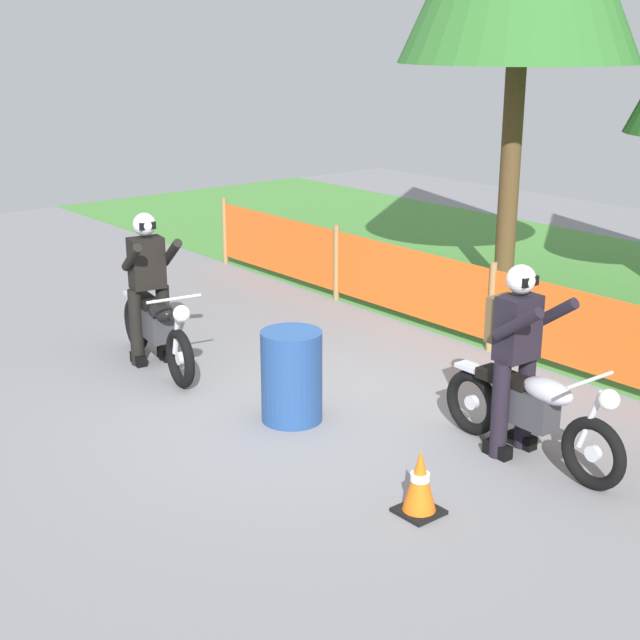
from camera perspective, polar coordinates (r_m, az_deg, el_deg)
ground at (r=9.06m, az=-0.36°, el=-5.43°), size 24.00×24.00×0.02m
barrier_fence at (r=10.61m, az=10.67°, el=0.88°), size 11.08×0.08×1.05m
motorcycle_lead at (r=10.08m, az=-10.17°, el=-0.48°), size 1.98×0.65×0.94m
motorcycle_trailing at (r=7.99m, az=13.06°, el=-5.59°), size 1.94×0.57×0.92m
rider_lead at (r=10.14m, az=-10.75°, el=2.51°), size 0.73×0.61×1.69m
rider_trailing at (r=7.93m, az=12.14°, el=-1.77°), size 0.69×0.56×1.69m
traffic_cone at (r=7.06m, az=6.26°, el=-10.05°), size 0.32×0.32×0.53m
spare_drum at (r=8.58m, az=-1.78°, el=-3.53°), size 0.58×0.58×0.88m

